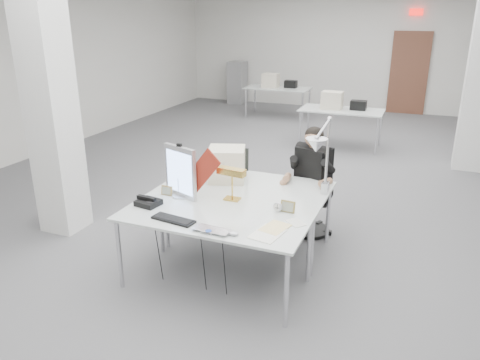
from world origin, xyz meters
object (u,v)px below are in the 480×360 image
(office_chair, at_px, (312,196))
(bankers_lamp, at_px, (232,186))
(seated_person, at_px, (312,164))
(desk_main, at_px, (214,216))
(monitor, at_px, (180,172))
(laptop, at_px, (208,232))
(beige_monitor, at_px, (227,164))
(architect_lamp, at_px, (322,162))
(desk_phone, at_px, (148,203))

(office_chair, xyz_separation_m, bankers_lamp, (-0.58, -1.08, 0.42))
(office_chair, distance_m, seated_person, 0.42)
(desk_main, height_order, monitor, monitor)
(seated_person, height_order, laptop, seated_person)
(monitor, xyz_separation_m, beige_monitor, (0.25, 0.63, -0.08))
(desk_main, bearing_deg, beige_monitor, 106.42)
(desk_main, xyz_separation_m, architect_lamp, (0.85, 0.70, 0.44))
(desk_phone, distance_m, beige_monitor, 1.07)
(laptop, relative_size, architect_lamp, 0.41)
(beige_monitor, bearing_deg, desk_main, -92.50)
(monitor, bearing_deg, bankers_lamp, 32.20)
(desk_main, distance_m, seated_person, 1.57)
(seated_person, relative_size, architect_lamp, 1.10)
(office_chair, xyz_separation_m, beige_monitor, (-0.87, -0.56, 0.46))
(office_chair, height_order, seated_person, seated_person)
(desk_phone, bearing_deg, seated_person, 57.12)
(desk_phone, distance_m, architect_lamp, 1.77)
(office_chair, distance_m, bankers_lamp, 1.29)
(monitor, distance_m, beige_monitor, 0.68)
(seated_person, distance_m, beige_monitor, 1.01)
(bankers_lamp, bearing_deg, desk_phone, -140.28)
(office_chair, relative_size, architect_lamp, 1.14)
(desk_main, relative_size, desk_phone, 8.25)
(office_chair, relative_size, laptop, 2.78)
(bankers_lamp, bearing_deg, seated_person, 68.27)
(architect_lamp, bearing_deg, desk_main, -160.73)
(desk_main, relative_size, bankers_lamp, 5.95)
(monitor, relative_size, architect_lamp, 0.64)
(beige_monitor, bearing_deg, architect_lamp, -30.68)
(bankers_lamp, bearing_deg, beige_monitor, 126.58)
(laptop, xyz_separation_m, bankers_lamp, (-0.11, 0.80, 0.14))
(seated_person, height_order, architect_lamp, architect_lamp)
(laptop, bearing_deg, desk_main, 109.97)
(office_chair, height_order, architect_lamp, architect_lamp)
(monitor, xyz_separation_m, laptop, (0.64, -0.69, -0.26))
(seated_person, distance_m, laptop, 1.89)
(laptop, bearing_deg, beige_monitor, 109.23)
(laptop, bearing_deg, seated_person, 78.06)
(office_chair, xyz_separation_m, architect_lamp, (0.26, -0.79, 0.70))
(seated_person, distance_m, architect_lamp, 0.83)
(office_chair, bearing_deg, seated_person, -69.39)
(office_chair, xyz_separation_m, desk_phone, (-1.30, -1.52, 0.30))
(bankers_lamp, height_order, beige_monitor, beige_monitor)
(seated_person, height_order, beige_monitor, seated_person)
(office_chair, bearing_deg, beige_monitor, -126.63)
(desk_main, height_order, beige_monitor, beige_monitor)
(bankers_lamp, distance_m, beige_monitor, 0.59)
(seated_person, relative_size, beige_monitor, 2.33)
(laptop, height_order, beige_monitor, beige_monitor)
(bankers_lamp, xyz_separation_m, desk_phone, (-0.72, -0.45, -0.12))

